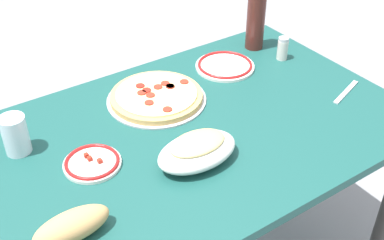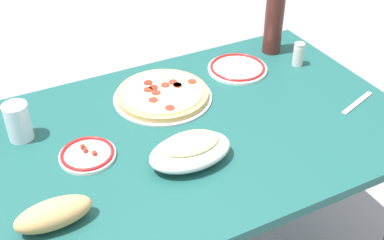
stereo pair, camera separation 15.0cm
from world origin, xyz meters
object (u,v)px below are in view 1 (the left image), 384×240
at_px(dining_table, 192,158).
at_px(bread_loaf, 72,226).
at_px(spice_shaker, 283,49).
at_px(side_plate_far, 225,66).
at_px(side_plate_near, 92,163).
at_px(water_glass, 15,135).
at_px(pepperoni_pizza, 157,97).
at_px(wine_bottle, 256,15).
at_px(baked_pasta_dish, 197,150).

xyz_separation_m(dining_table, bread_loaf, (-0.47, -0.20, 0.16)).
bearing_deg(spice_shaker, dining_table, -161.98).
relative_size(side_plate_far, bread_loaf, 1.14).
bearing_deg(spice_shaker, side_plate_near, -169.52).
bearing_deg(side_plate_far, spice_shaker, -16.95).
height_order(water_glass, spice_shaker, water_glass).
relative_size(pepperoni_pizza, water_glass, 2.81).
bearing_deg(side_plate_far, wine_bottle, 18.82).
xyz_separation_m(water_glass, spice_shaker, (1.00, -0.02, -0.02)).
relative_size(water_glass, side_plate_far, 0.54).
relative_size(dining_table, pepperoni_pizza, 4.08).
bearing_deg(baked_pasta_dish, side_plate_far, 44.31).
bearing_deg(water_glass, dining_table, -21.73).
xyz_separation_m(wine_bottle, bread_loaf, (-0.97, -0.50, -0.10)).
bearing_deg(water_glass, side_plate_far, 3.54).
relative_size(bread_loaf, spice_shaker, 2.17).
bearing_deg(spice_shaker, wine_bottle, 101.27).
height_order(pepperoni_pizza, wine_bottle, wine_bottle).
xyz_separation_m(pepperoni_pizza, bread_loaf, (-0.46, -0.39, 0.02)).
bearing_deg(side_plate_near, water_glass, 130.10).
distance_m(water_glass, side_plate_near, 0.23).
bearing_deg(wine_bottle, pepperoni_pizza, -167.81).
bearing_deg(side_plate_far, pepperoni_pizza, -171.98).
bearing_deg(bread_loaf, wine_bottle, 27.23).
relative_size(baked_pasta_dish, side_plate_near, 1.49).
relative_size(wine_bottle, side_plate_near, 2.05).
relative_size(pepperoni_pizza, side_plate_far, 1.53).
distance_m(pepperoni_pizza, wine_bottle, 0.53).
relative_size(wine_bottle, spice_shaker, 3.81).
xyz_separation_m(pepperoni_pizza, water_glass, (-0.46, -0.00, 0.04)).
bearing_deg(bread_loaf, pepperoni_pizza, 40.16).
distance_m(dining_table, bread_loaf, 0.53).
xyz_separation_m(baked_pasta_dish, side_plate_far, (0.38, 0.37, -0.03)).
relative_size(side_plate_near, spice_shaker, 1.86).
bearing_deg(baked_pasta_dish, side_plate_near, 149.10).
relative_size(baked_pasta_dish, wine_bottle, 0.72).
relative_size(baked_pasta_dish, side_plate_far, 1.12).
distance_m(wine_bottle, side_plate_far, 0.24).
bearing_deg(dining_table, pepperoni_pizza, 93.18).
distance_m(baked_pasta_dish, wine_bottle, 0.73).
height_order(dining_table, side_plate_far, side_plate_far).
height_order(pepperoni_pizza, baked_pasta_dish, baked_pasta_dish).
height_order(dining_table, baked_pasta_dish, baked_pasta_dish).
bearing_deg(water_glass, pepperoni_pizza, 0.44).
relative_size(water_glass, side_plate_near, 0.72).
bearing_deg(water_glass, wine_bottle, 6.67).
xyz_separation_m(water_glass, bread_loaf, (0.00, -0.39, -0.02)).
bearing_deg(dining_table, spice_shaker, 18.02).
bearing_deg(side_plate_near, baked_pasta_dish, -30.90).
relative_size(side_plate_near, side_plate_far, 0.75).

